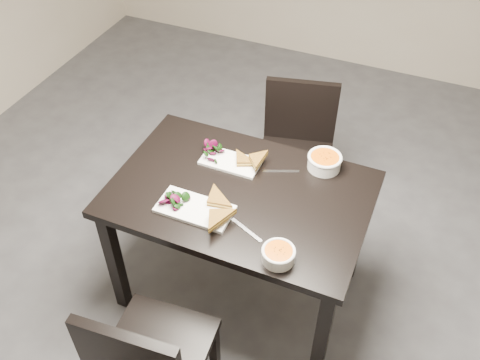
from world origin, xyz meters
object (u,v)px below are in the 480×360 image
Objects in this scene: plate_far at (231,162)px; soup_bowl_far at (324,161)px; soup_bowl_near at (278,254)px; table at (240,206)px; chair_near at (148,359)px; plate_near at (195,209)px; chair_far at (297,145)px.

plate_far is 0.46m from soup_bowl_far.
table is at bearing 134.13° from soup_bowl_near.
soup_bowl_near is 0.48× the size of plate_far.
plate_near is (-0.07, 0.59, 0.27)m from chair_near.
chair_near is 2.93× the size of plate_far.
soup_bowl_near is (0.44, -0.12, 0.03)m from plate_near.
chair_far reaches higher than table.
chair_near is 1.20m from soup_bowl_far.
table is 0.81m from chair_near.
chair_far reaches higher than plate_near.
chair_near is at bearing -127.79° from soup_bowl_near.
chair_far is at bearing 78.50° from plate_near.
chair_far is at bearing 73.46° from plate_far.
table is 7.18× the size of soup_bowl_far.
soup_bowl_near is (0.30, -0.31, 0.13)m from table.
table is 0.46m from soup_bowl_far.
chair_near and chair_far have the same top height.
plate_far is at bearing 131.64° from soup_bowl_near.
soup_bowl_far is (0.43, 0.15, 0.03)m from plate_far.
chair_far is (0.12, 1.53, 0.00)m from chair_near.
soup_bowl_near reaches higher than plate_near.
plate_far reaches higher than table.
plate_near is at bearing -125.53° from table.
chair_near is at bearing -109.16° from soup_bowl_far.
table is at bearing -107.13° from chair_far.
soup_bowl_far is at bearing 44.83° from table.
chair_far is 6.06× the size of soup_bowl_near.
table is 4.13× the size of plate_far.
chair_far is 0.99m from plate_near.
table is 0.23m from plate_far.
soup_bowl_far reaches higher than soup_bowl_near.
plate_near is at bearing -114.59° from chair_far.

